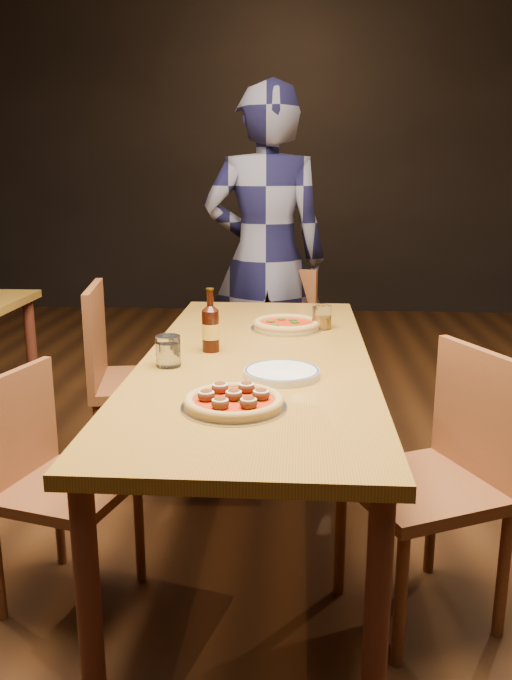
# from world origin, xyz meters

# --- Properties ---
(ground) EXTENTS (9.00, 9.00, 0.00)m
(ground) POSITION_xyz_m (0.00, 0.00, 0.00)
(ground) COLOR black
(room_shell) EXTENTS (9.00, 9.00, 9.00)m
(room_shell) POSITION_xyz_m (0.00, 0.00, 1.86)
(room_shell) COLOR black
(room_shell) RESTS_ON ground
(table_main) EXTENTS (0.80, 2.00, 0.75)m
(table_main) POSITION_xyz_m (0.00, 0.00, 0.68)
(table_main) COLOR brown
(table_main) RESTS_ON ground
(chair_main_nw) EXTENTS (0.46, 0.46, 0.81)m
(chair_main_nw) POSITION_xyz_m (-0.59, -0.38, 0.41)
(chair_main_nw) COLOR brown
(chair_main_nw) RESTS_ON ground
(chair_main_sw) EXTENTS (0.52, 0.52, 0.96)m
(chair_main_sw) POSITION_xyz_m (-0.53, 0.51, 0.48)
(chair_main_sw) COLOR brown
(chair_main_sw) RESTS_ON ground
(chair_main_e) EXTENTS (0.56, 0.56, 0.90)m
(chair_main_e) POSITION_xyz_m (0.54, -0.38, 0.45)
(chair_main_e) COLOR brown
(chair_main_e) RESTS_ON ground
(chair_end) EXTENTS (0.54, 0.54, 0.91)m
(chair_end) POSITION_xyz_m (-0.02, 1.18, 0.46)
(chair_end) COLOR brown
(chair_end) RESTS_ON ground
(pizza_meatball) EXTENTS (0.30, 0.30, 0.05)m
(pizza_meatball) POSITION_xyz_m (-0.03, -0.55, 0.77)
(pizza_meatball) COLOR #B7B7BF
(pizza_meatball) RESTS_ON table_main
(pizza_margherita) EXTENTS (0.30, 0.30, 0.04)m
(pizza_margherita) POSITION_xyz_m (0.10, 0.43, 0.77)
(pizza_margherita) COLOR #B7B7BF
(pizza_margherita) RESTS_ON table_main
(plate_stack) EXTENTS (0.24, 0.24, 0.02)m
(plate_stack) POSITION_xyz_m (0.10, -0.25, 0.76)
(plate_stack) COLOR white
(plate_stack) RESTS_ON table_main
(beer_bottle) EXTENTS (0.06, 0.06, 0.23)m
(beer_bottle) POSITION_xyz_m (-0.17, 0.05, 0.83)
(beer_bottle) COLOR black
(beer_bottle) RESTS_ON table_main
(water_glass) EXTENTS (0.08, 0.08, 0.11)m
(water_glass) POSITION_xyz_m (-0.29, -0.15, 0.80)
(water_glass) COLOR white
(water_glass) RESTS_ON table_main
(amber_glass) EXTENTS (0.08, 0.08, 0.10)m
(amber_glass) POSITION_xyz_m (0.24, 0.44, 0.80)
(amber_glass) COLOR #AF7013
(amber_glass) RESTS_ON table_main
(diner) EXTENTS (0.70, 0.48, 1.85)m
(diner) POSITION_xyz_m (-0.04, 1.35, 0.93)
(diner) COLOR black
(diner) RESTS_ON ground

